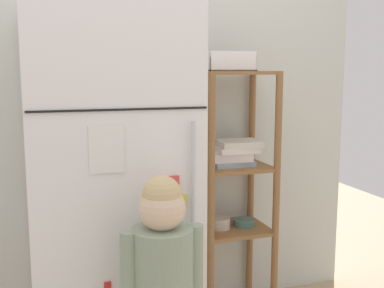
# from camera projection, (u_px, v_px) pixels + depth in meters

# --- Properties ---
(kitchen_wall_back) EXTENTS (2.67, 0.03, 2.10)m
(kitchen_wall_back) POSITION_uv_depth(u_px,v_px,m) (123.00, 124.00, 2.50)
(kitchen_wall_back) COLOR silver
(kitchen_wall_back) RESTS_ON ground
(refrigerator) EXTENTS (0.69, 0.70, 1.60)m
(refrigerator) POSITION_uv_depth(u_px,v_px,m) (110.00, 188.00, 2.15)
(refrigerator) COLOR white
(refrigerator) RESTS_ON ground
(child_standing) EXTENTS (0.31, 0.23, 0.96)m
(child_standing) POSITION_uv_depth(u_px,v_px,m) (163.00, 277.00, 1.74)
(child_standing) COLOR #324C37
(child_standing) RESTS_ON ground
(pantry_shelf_unit) EXTENTS (0.39, 0.34, 1.32)m
(pantry_shelf_unit) POSITION_uv_depth(u_px,v_px,m) (233.00, 174.00, 2.52)
(pantry_shelf_unit) COLOR olive
(pantry_shelf_unit) RESTS_ON ground
(fruit_bin) EXTENTS (0.25, 0.17, 0.10)m
(fruit_bin) POSITION_uv_depth(u_px,v_px,m) (229.00, 63.00, 2.43)
(fruit_bin) COLOR white
(fruit_bin) RESTS_ON pantry_shelf_unit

